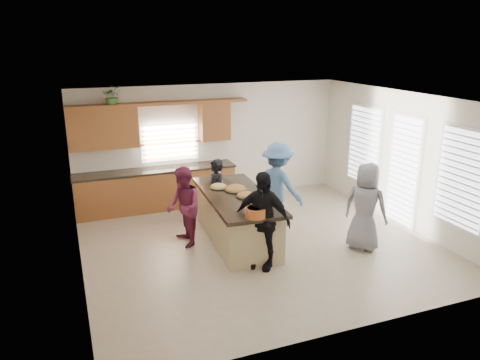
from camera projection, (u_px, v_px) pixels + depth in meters
name	position (u px, v px, depth m)	size (l,w,h in m)	color
floor	(259.00, 244.00, 9.05)	(6.50, 6.50, 0.00)	tan
room_shell	(260.00, 148.00, 8.50)	(6.52, 6.02, 2.81)	silver
back_cabinetry	(153.00, 171.00, 10.72)	(4.08, 0.66, 2.46)	brown
right_wall_glazing	(405.00, 164.00, 9.65)	(0.06, 4.00, 2.25)	white
island	(237.00, 219.00, 9.10)	(1.31, 2.77, 0.95)	tan
platter_front	(246.00, 196.00, 8.79)	(0.38, 0.38, 0.15)	black
platter_mid	(236.00, 189.00, 9.17)	(0.46, 0.46, 0.19)	black
platter_back	(219.00, 187.00, 9.31)	(0.37, 0.37, 0.15)	black
salad_bowl	(256.00, 212.00, 7.80)	(0.35, 0.35, 0.17)	#B85321
clear_cup	(268.00, 208.00, 8.12)	(0.07, 0.07, 0.10)	white
plate_stack	(217.00, 182.00, 9.65)	(0.23, 0.23, 0.05)	#AF8DCD
flower_vase	(218.00, 167.00, 10.02)	(0.14, 0.14, 0.41)	silver
potted_plant	(112.00, 96.00, 10.03)	(0.41, 0.36, 0.46)	#457F33
woman_left_back	(216.00, 194.00, 9.61)	(0.54, 0.36, 1.49)	black
woman_left_mid	(184.00, 207.00, 8.82)	(0.75, 0.58, 1.54)	maroon
woman_left_front	(262.00, 220.00, 7.93)	(1.01, 0.42, 1.73)	black
woman_right_back	(277.00, 186.00, 9.65)	(1.16, 0.67, 1.80)	#3E5F88
woman_right_front	(365.00, 207.00, 8.63)	(0.82, 0.53, 1.67)	slate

